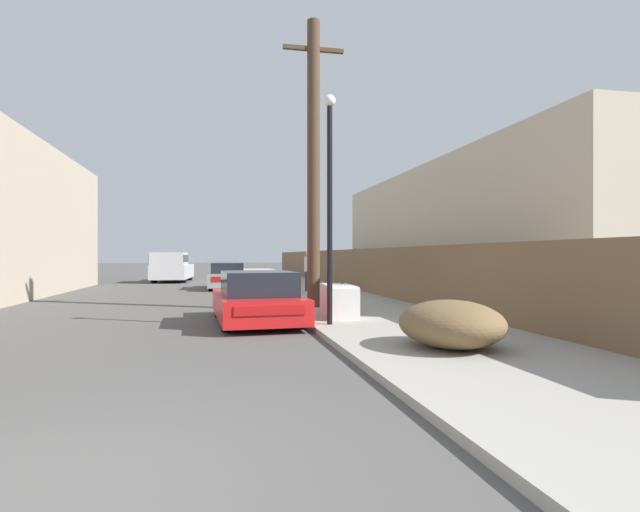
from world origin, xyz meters
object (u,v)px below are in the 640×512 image
object	(u,v)px
brush_pile	(451,324)
pedestrian	(308,270)
street_lamp	(330,192)
discarded_fridge	(339,301)
car_parked_mid	(228,276)
utility_pole	(314,161)
parked_sports_car_red	(257,300)
pickup_truck	(172,267)

from	to	relation	value
brush_pile	pedestrian	world-z (taller)	pedestrian
street_lamp	pedestrian	distance (m)	10.46
discarded_fridge	car_parked_mid	distance (m)	12.95
utility_pole	street_lamp	xyz separation A→B (m)	(-0.37, -3.73, -1.38)
utility_pole	street_lamp	size ratio (longest dim) A/B	1.67
brush_pile	pedestrian	distance (m)	13.26
parked_sports_car_red	pickup_truck	size ratio (longest dim) A/B	0.80
parked_sports_car_red	brush_pile	distance (m)	5.30
brush_pile	street_lamp	bearing A→B (deg)	113.29
utility_pole	pedestrian	bearing A→B (deg)	80.84
discarded_fridge	car_parked_mid	bearing A→B (deg)	104.05
utility_pole	street_lamp	bearing A→B (deg)	-95.71
parked_sports_car_red	discarded_fridge	bearing A→B (deg)	-6.03
pedestrian	parked_sports_car_red	bearing A→B (deg)	-108.23
utility_pole	pedestrian	distance (m)	7.35
car_parked_mid	street_lamp	world-z (taller)	street_lamp
discarded_fridge	street_lamp	bearing A→B (deg)	-108.58
street_lamp	utility_pole	bearing A→B (deg)	84.29
brush_pile	pedestrian	xyz separation A→B (m)	(0.08, 13.25, 0.50)
street_lamp	pedestrian	xyz separation A→B (m)	(1.41, 10.17, -2.01)
pickup_truck	utility_pole	world-z (taller)	utility_pole
pickup_truck	street_lamp	distance (m)	21.95
utility_pole	discarded_fridge	bearing A→B (deg)	-86.40
discarded_fridge	utility_pole	distance (m)	4.58
discarded_fridge	car_parked_mid	xyz separation A→B (m)	(-2.38, 12.73, 0.10)
parked_sports_car_red	street_lamp	size ratio (longest dim) A/B	0.85
utility_pole	pedestrian	xyz separation A→B (m)	(1.04, 6.44, -3.39)
car_parked_mid	pickup_truck	xyz separation A→B (m)	(-3.21, 7.23, 0.30)
car_parked_mid	utility_pole	distance (m)	11.20
pickup_truck	pedestrian	size ratio (longest dim) A/B	3.13
brush_pile	pedestrian	bearing A→B (deg)	89.64
utility_pole	brush_pile	distance (m)	7.90
discarded_fridge	utility_pole	xyz separation A→B (m)	(-0.15, 2.43, 3.88)
discarded_fridge	street_lamp	xyz separation A→B (m)	(-0.53, -1.30, 2.51)
parked_sports_car_red	street_lamp	distance (m)	3.18
pedestrian	brush_pile	bearing A→B (deg)	-90.36
discarded_fridge	parked_sports_car_red	xyz separation A→B (m)	(-2.00, 0.11, 0.06)
parked_sports_car_red	pickup_truck	xyz separation A→B (m)	(-3.60, 19.85, 0.34)
discarded_fridge	pickup_truck	distance (m)	20.73
car_parked_mid	utility_pole	xyz separation A→B (m)	(2.23, -10.30, 3.79)
car_parked_mid	brush_pile	xyz separation A→B (m)	(3.19, -17.11, -0.10)
pickup_truck	utility_pole	distance (m)	18.69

